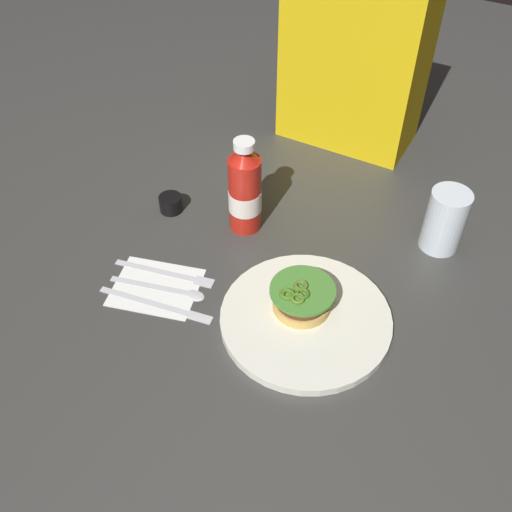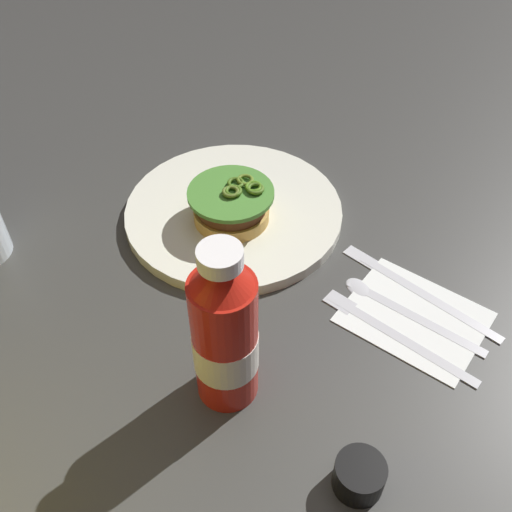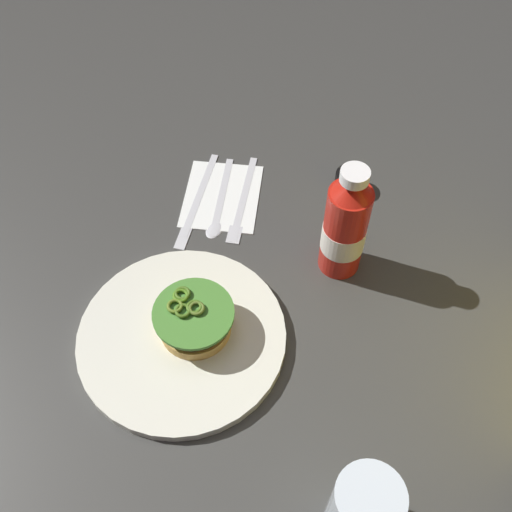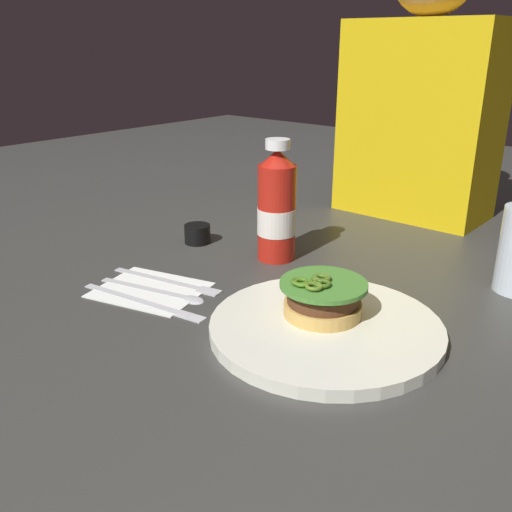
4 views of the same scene
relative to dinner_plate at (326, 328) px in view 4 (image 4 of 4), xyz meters
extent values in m
plane|color=#363734|center=(-0.12, 0.04, -0.01)|extent=(3.00, 3.00, 0.00)
cylinder|color=silver|center=(0.00, 0.00, 0.00)|extent=(0.30, 0.30, 0.02)
cylinder|color=tan|center=(-0.02, 0.02, 0.02)|extent=(0.10, 0.10, 0.02)
cylinder|color=#512D19|center=(-0.02, 0.02, 0.03)|extent=(0.09, 0.09, 0.02)
cylinder|color=red|center=(-0.02, 0.02, 0.05)|extent=(0.09, 0.09, 0.01)
cylinder|color=#437F2E|center=(-0.02, 0.02, 0.05)|extent=(0.11, 0.11, 0.01)
torus|color=#467718|center=(-0.03, -0.01, 0.06)|extent=(0.02, 0.02, 0.01)
torus|color=#466D1F|center=(-0.04, -0.01, 0.06)|extent=(0.02, 0.02, 0.01)
torus|color=#43691B|center=(-0.02, 0.01, 0.06)|extent=(0.02, 0.02, 0.01)
torus|color=#40651A|center=(-0.01, 0.00, 0.06)|extent=(0.02, 0.02, 0.01)
torus|color=#546D26|center=(-0.02, 0.02, 0.06)|extent=(0.02, 0.02, 0.01)
torus|color=#587621|center=(-0.01, -0.01, 0.06)|extent=(0.02, 0.02, 0.01)
cylinder|color=red|center=(-0.21, 0.17, 0.07)|extent=(0.06, 0.06, 0.16)
cone|color=red|center=(-0.21, 0.17, 0.17)|extent=(0.06, 0.06, 0.03)
cylinder|color=white|center=(-0.21, 0.17, 0.19)|extent=(0.04, 0.04, 0.02)
cylinder|color=white|center=(-0.21, 0.17, 0.06)|extent=(0.07, 0.07, 0.05)
cylinder|color=black|center=(-0.37, 0.13, 0.01)|extent=(0.05, 0.05, 0.03)
cube|color=white|center=(-0.27, -0.06, -0.01)|extent=(0.18, 0.16, 0.00)
cube|color=silver|center=(-0.26, -0.10, 0.00)|extent=(0.19, 0.04, 0.00)
cube|color=silver|center=(-0.18, -0.08, 0.00)|extent=(0.08, 0.03, 0.00)
cube|color=silver|center=(-0.27, -0.06, 0.00)|extent=(0.17, 0.06, 0.00)
ellipsoid|color=silver|center=(-0.20, -0.04, 0.00)|extent=(0.04, 0.03, 0.00)
cube|color=silver|center=(-0.28, -0.02, 0.00)|extent=(0.19, 0.05, 0.00)
cube|color=silver|center=(-0.20, -0.01, 0.00)|extent=(0.04, 0.03, 0.00)
cube|color=gold|center=(-0.16, 0.57, 0.19)|extent=(0.30, 0.16, 0.39)
camera|label=1|loc=(0.23, -0.60, 0.80)|focal=41.06mm
camera|label=2|loc=(-0.50, 0.35, 0.53)|focal=41.07mm
camera|label=3|loc=(0.34, 0.25, 0.75)|focal=41.67mm
camera|label=4|loc=(0.34, -0.54, 0.34)|focal=39.37mm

